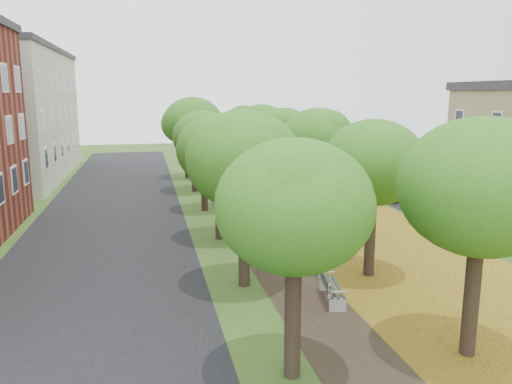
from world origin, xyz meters
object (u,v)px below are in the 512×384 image
car_grey (463,203)px  car_white (406,188)px  car_red (453,205)px  bench (331,287)px

car_grey → car_white: 4.62m
car_red → car_grey: 1.21m
car_red → car_grey: (1.06, 0.57, -0.05)m
bench → car_grey: car_grey is taller
car_white → bench: bearing=141.9°
bench → car_red: size_ratio=0.47×
bench → car_red: 14.16m
car_red → car_white: (0.00, 5.06, 0.03)m
bench → car_red: car_red is taller
bench → car_grey: size_ratio=0.45×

